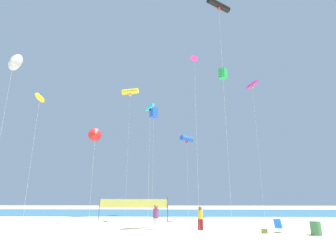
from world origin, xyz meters
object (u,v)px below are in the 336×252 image
(kite_blue_tube, at_px, (187,139))
(kite_white_delta, at_px, (14,61))
(beach_handbag, at_px, (264,231))
(kite_red_delta, at_px, (95,134))
(trash_barrel, at_px, (316,228))
(kite_magenta_diamond, at_px, (194,60))
(kite_yellow_tube, at_px, (130,92))
(beachgoer_plum_shirt, at_px, (156,216))
(kite_black_tube, at_px, (219,5))
(beachgoer_mustard_shirt, at_px, (200,217))
(volleyball_net, at_px, (133,204))
(kite_green_box, at_px, (223,74))
(folding_beach_chair, at_px, (279,225))
(kite_blue_box, at_px, (154,112))
(kite_cyan_tube, at_px, (150,108))
(kite_magenta_tube, at_px, (252,85))
(kite_yellow_inflatable, at_px, (40,98))

(kite_blue_tube, relative_size, kite_white_delta, 0.66)
(beach_handbag, height_order, kite_red_delta, kite_red_delta)
(kite_blue_tube, distance_m, kite_white_delta, 21.23)
(trash_barrel, xyz_separation_m, kite_magenta_diamond, (-7.46, 1.59, 13.34))
(beach_handbag, bearing_deg, kite_yellow_tube, 134.15)
(beachgoer_plum_shirt, bearing_deg, beach_handbag, -134.05)
(beachgoer_plum_shirt, distance_m, kite_black_tube, 18.61)
(trash_barrel, bearing_deg, kite_red_delta, 161.02)
(beachgoer_plum_shirt, relative_size, beachgoer_mustard_shirt, 1.07)
(volleyball_net, relative_size, kite_green_box, 0.47)
(folding_beach_chair, distance_m, beach_handbag, 1.35)
(trash_barrel, relative_size, kite_blue_box, 0.06)
(kite_blue_box, bearing_deg, beachgoer_mustard_shirt, -70.24)
(beachgoer_plum_shirt, relative_size, kite_red_delta, 0.21)
(beachgoer_plum_shirt, height_order, folding_beach_chair, beachgoer_plum_shirt)
(folding_beach_chair, bearing_deg, kite_blue_box, 160.46)
(kite_black_tube, height_order, kite_blue_tube, kite_black_tube)
(kite_magenta_diamond, distance_m, kite_white_delta, 16.79)
(trash_barrel, distance_m, volleyball_net, 17.32)
(beachgoer_plum_shirt, xyz_separation_m, kite_blue_tube, (3.04, 12.76, 8.84))
(volleyball_net, height_order, kite_magenta_diamond, kite_magenta_diamond)
(kite_cyan_tube, relative_size, kite_black_tube, 0.63)
(kite_black_tube, distance_m, kite_red_delta, 16.42)
(beachgoer_plum_shirt, distance_m, kite_yellow_tube, 18.74)
(folding_beach_chair, xyz_separation_m, kite_blue_tube, (-5.75, 13.89, 9.37))
(kite_magenta_tube, bearing_deg, kite_blue_tube, 163.78)
(kite_blue_box, xyz_separation_m, kite_magenta_diamond, (4.72, -14.52, -0.12))
(kite_yellow_inflatable, xyz_separation_m, kite_magenta_diamond, (13.16, -0.20, 3.27))
(kite_blue_tube, bearing_deg, volleyball_net, -141.82)
(volleyball_net, relative_size, kite_red_delta, 0.85)
(beachgoer_plum_shirt, distance_m, kite_white_delta, 19.17)
(beach_handbag, relative_size, kite_magenta_diamond, 0.03)
(kite_white_delta, bearing_deg, beachgoer_mustard_shirt, -1.00)
(beachgoer_mustard_shirt, height_order, kite_black_tube, kite_black_tube)
(kite_blue_box, bearing_deg, beachgoer_plum_shirt, -83.72)
(kite_blue_box, distance_m, kite_white_delta, 17.93)
(volleyball_net, height_order, beach_handbag, volleyball_net)
(beachgoer_mustard_shirt, distance_m, kite_red_delta, 12.56)
(volleyball_net, relative_size, kite_yellow_inflatable, 0.70)
(folding_beach_chair, xyz_separation_m, volleyball_net, (-11.89, 9.07, 1.17))
(kite_yellow_inflatable, bearing_deg, kite_cyan_tube, 35.66)
(kite_black_tube, bearing_deg, kite_green_box, 78.54)
(kite_magenta_diamond, bearing_deg, kite_magenta_tube, 53.41)
(kite_yellow_inflatable, xyz_separation_m, kite_magenta_tube, (21.46, 10.98, 5.88))
(kite_cyan_tube, distance_m, kite_magenta_diamond, 8.09)
(folding_beach_chair, bearing_deg, kite_magenta_diamond, -146.89)
(kite_red_delta, xyz_separation_m, kite_magenta_tube, (17.77, 6.95, 8.09))
(beachgoer_plum_shirt, xyz_separation_m, kite_green_box, (6.85, 5.31, 14.53))
(kite_yellow_inflatable, xyz_separation_m, kite_yellow_tube, (5.55, 11.35, 5.28))
(beach_handbag, distance_m, kite_green_box, 16.91)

